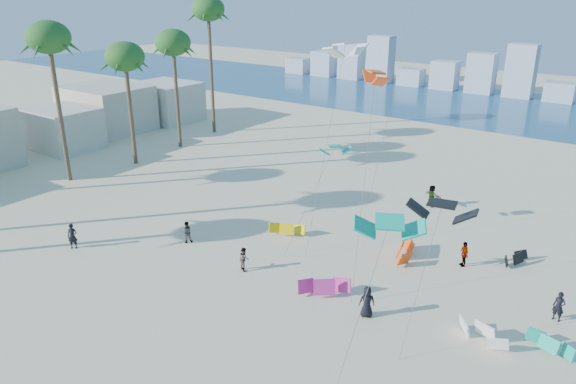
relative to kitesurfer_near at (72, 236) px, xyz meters
The scene contains 10 objects.
ground 12.42m from the kitesurfer_near, 39.16° to the right, with size 220.00×220.00×0.00m, color beige.
ocean 64.90m from the kitesurfer_near, 81.49° to the left, with size 220.00×220.00×0.00m, color navy.
kitesurfer_near is the anchor object (origin of this frame).
kitesurfer_mid 12.53m from the kitesurfer_near, 21.79° to the left, with size 0.76×0.59×1.57m, color gray.
kitesurfers_far 24.93m from the kitesurfer_near, 27.71° to the left, with size 27.87×18.44×1.92m.
grounded_kites 22.51m from the kitesurfer_near, 23.15° to the left, with size 21.50×13.58×1.03m.
flying_kites 27.33m from the kitesurfer_near, 25.64° to the left, with size 30.20×29.15×18.57m.
palm_row 18.66m from the kitesurfer_near, 146.66° to the left, with size 8.41×44.80×16.01m.
beachfront_buildings 27.43m from the kitesurfer_near, 151.66° to the left, with size 11.50×43.00×6.00m.
distant_skyline 74.69m from the kitesurfer_near, 83.53° to the left, with size 85.00×3.00×8.40m.
Camera 1 is at (22.47, -11.04, 17.38)m, focal length 33.84 mm.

